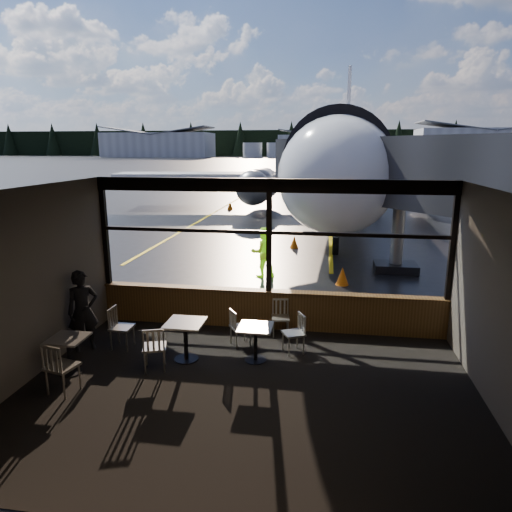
% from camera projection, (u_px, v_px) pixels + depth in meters
% --- Properties ---
extents(ground_plane, '(520.00, 520.00, 0.00)m').
position_uv_depth(ground_plane, '(323.00, 163.00, 126.13)').
color(ground_plane, black).
rests_on(ground_plane, ground).
extents(carpet_floor, '(8.00, 6.00, 0.01)m').
position_uv_depth(carpet_floor, '(247.00, 393.00, 7.91)').
color(carpet_floor, black).
rests_on(carpet_floor, ground).
extents(ceiling, '(8.00, 6.00, 0.04)m').
position_uv_depth(ceiling, '(245.00, 191.00, 7.10)').
color(ceiling, '#38332D').
rests_on(ceiling, ground).
extents(wall_left, '(0.04, 6.00, 3.50)m').
position_uv_depth(wall_left, '(25.00, 287.00, 8.10)').
color(wall_left, '#514A41').
rests_on(wall_left, ground).
extents(wall_right, '(0.04, 6.00, 3.50)m').
position_uv_depth(wall_right, '(505.00, 311.00, 6.91)').
color(wall_right, '#514A41').
rests_on(wall_right, ground).
extents(wall_back, '(8.00, 0.04, 3.50)m').
position_uv_depth(wall_back, '(195.00, 392.00, 4.62)').
color(wall_back, '#514A41').
rests_on(wall_back, ground).
extents(window_sill, '(8.00, 0.28, 0.90)m').
position_uv_depth(window_sill, '(269.00, 310.00, 10.69)').
color(window_sill, '#56381A').
rests_on(window_sill, ground).
extents(window_header, '(8.00, 0.18, 0.30)m').
position_uv_depth(window_header, '(269.00, 185.00, 10.02)').
color(window_header, black).
rests_on(window_header, ground).
extents(mullion_left, '(0.12, 0.12, 2.60)m').
position_uv_depth(mullion_left, '(105.00, 232.00, 10.87)').
color(mullion_left, black).
rests_on(mullion_left, ground).
extents(mullion_centre, '(0.12, 0.12, 2.60)m').
position_uv_depth(mullion_centre, '(269.00, 237.00, 10.29)').
color(mullion_centre, black).
rests_on(mullion_centre, ground).
extents(mullion_right, '(0.12, 0.12, 2.60)m').
position_uv_depth(mullion_right, '(453.00, 242.00, 9.70)').
color(mullion_right, black).
rests_on(mullion_right, ground).
extents(window_transom, '(8.00, 0.10, 0.08)m').
position_uv_depth(window_transom, '(269.00, 232.00, 10.26)').
color(window_transom, black).
rests_on(window_transom, ground).
extents(airliner, '(33.81, 39.91, 11.76)m').
position_uv_depth(airliner, '(346.00, 120.00, 29.18)').
color(airliner, white).
rests_on(airliner, ground_plane).
extents(jet_bridge, '(8.56, 10.47, 4.57)m').
position_uv_depth(jet_bridge, '(398.00, 206.00, 15.02)').
color(jet_bridge, '#2A2A2D').
rests_on(jet_bridge, ground_plane).
extents(cafe_table_near, '(0.67, 0.67, 0.73)m').
position_uv_depth(cafe_table_near, '(255.00, 344.00, 9.06)').
color(cafe_table_near, '#A9A49B').
rests_on(cafe_table_near, carpet_floor).
extents(cafe_table_mid, '(0.74, 0.74, 0.81)m').
position_uv_depth(cafe_table_mid, '(186.00, 341.00, 9.09)').
color(cafe_table_mid, '#AAA59C').
rests_on(cafe_table_mid, carpet_floor).
extents(cafe_table_left, '(0.65, 0.65, 0.72)m').
position_uv_depth(cafe_table_left, '(69.00, 355.00, 8.56)').
color(cafe_table_left, gray).
rests_on(cafe_table_left, carpet_floor).
extents(chair_near_e, '(0.62, 0.62, 0.84)m').
position_uv_depth(chair_near_e, '(293.00, 334.00, 9.41)').
color(chair_near_e, beige).
rests_on(chair_near_e, carpet_floor).
extents(chair_near_w, '(0.62, 0.62, 0.83)m').
position_uv_depth(chair_near_w, '(241.00, 327.00, 9.75)').
color(chair_near_w, '#B8B3A6').
rests_on(chair_near_w, carpet_floor).
extents(chair_near_n, '(0.51, 0.51, 0.83)m').
position_uv_depth(chair_near_n, '(281.00, 318.00, 10.27)').
color(chair_near_n, beige).
rests_on(chair_near_n, carpet_floor).
extents(chair_mid_s, '(0.62, 0.62, 0.91)m').
position_uv_depth(chair_mid_s, '(155.00, 347.00, 8.68)').
color(chair_mid_s, '#B4AFA2').
rests_on(chair_mid_s, carpet_floor).
extents(chair_mid_w, '(0.50, 0.50, 0.91)m').
position_uv_depth(chair_mid_w, '(122.00, 328.00, 9.63)').
color(chair_mid_w, '#ABA59A').
rests_on(chair_mid_w, carpet_floor).
extents(chair_left_s, '(0.63, 0.63, 0.96)m').
position_uv_depth(chair_left_s, '(62.00, 367.00, 7.85)').
color(chair_left_s, '#B2ACA0').
rests_on(chair_left_s, carpet_floor).
extents(passenger, '(0.74, 0.72, 1.72)m').
position_uv_depth(passenger, '(83.00, 311.00, 9.46)').
color(passenger, black).
rests_on(passenger, carpet_floor).
extents(ground_crew, '(0.99, 0.90, 1.65)m').
position_uv_depth(ground_crew, '(263.00, 252.00, 14.90)').
color(ground_crew, '#BFF219').
rests_on(ground_crew, ground_plane).
extents(cone_nose, '(0.36, 0.36, 0.50)m').
position_uv_depth(cone_nose, '(294.00, 242.00, 19.28)').
color(cone_nose, '#FD4E08').
rests_on(cone_nose, ground_plane).
extents(cone_wing, '(0.40, 0.40, 0.55)m').
position_uv_depth(cone_wing, '(230.00, 206.00, 31.19)').
color(cone_wing, '#EF4507').
rests_on(cone_wing, ground_plane).
extents(hangar_left, '(45.00, 18.00, 11.00)m').
position_uv_depth(hangar_left, '(159.00, 144.00, 192.95)').
color(hangar_left, silver).
rests_on(hangar_left, ground_plane).
extents(hangar_mid, '(38.00, 15.00, 10.00)m').
position_uv_depth(hangar_mid, '(326.00, 145.00, 187.44)').
color(hangar_mid, silver).
rests_on(hangar_mid, ground_plane).
extents(hangar_right, '(50.00, 20.00, 12.00)m').
position_uv_depth(hangar_right, '(486.00, 142.00, 171.53)').
color(hangar_right, silver).
rests_on(hangar_right, ground_plane).
extents(fuel_tank_a, '(8.00, 8.00, 6.00)m').
position_uv_depth(fuel_tank_a, '(253.00, 150.00, 189.49)').
color(fuel_tank_a, silver).
rests_on(fuel_tank_a, ground_plane).
extents(fuel_tank_b, '(8.00, 8.00, 6.00)m').
position_uv_depth(fuel_tank_b, '(276.00, 150.00, 188.00)').
color(fuel_tank_b, silver).
rests_on(fuel_tank_b, ground_plane).
extents(fuel_tank_c, '(8.00, 8.00, 6.00)m').
position_uv_depth(fuel_tank_c, '(301.00, 150.00, 186.51)').
color(fuel_tank_c, silver).
rests_on(fuel_tank_c, ground_plane).
extents(treeline, '(360.00, 3.00, 12.00)m').
position_uv_depth(treeline, '(326.00, 143.00, 211.23)').
color(treeline, black).
rests_on(treeline, ground_plane).
extents(cone_extra, '(0.41, 0.41, 0.57)m').
position_uv_depth(cone_extra, '(342.00, 276.00, 14.12)').
color(cone_extra, orange).
rests_on(cone_extra, ground_plane).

